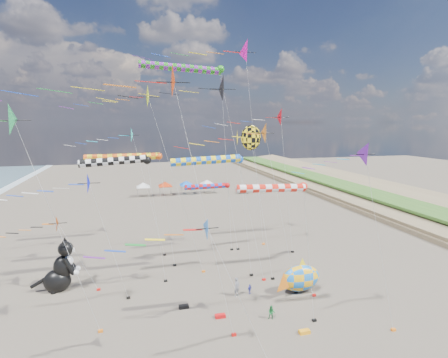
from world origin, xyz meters
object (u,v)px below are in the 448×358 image
(child_green, at_px, (272,313))
(parked_car, at_px, (243,191))
(fish_inflatable, at_px, (300,278))
(cat_inflatable, at_px, (59,265))
(person_adult, at_px, (237,287))
(child_blue, at_px, (250,289))

(child_green, bearing_deg, parked_car, 100.05)
(fish_inflatable, distance_m, child_green, 6.01)
(fish_inflatable, xyz_separation_m, child_green, (-4.59, -3.77, -0.93))
(child_green, height_order, parked_car, child_green)
(cat_inflatable, xyz_separation_m, parked_car, (33.12, 42.28, -2.15))
(person_adult, xyz_separation_m, parked_car, (16.15, 48.11, -0.39))
(cat_inflatable, distance_m, parked_car, 53.75)
(cat_inflatable, relative_size, parked_car, 1.67)
(fish_inflatable, height_order, child_green, fish_inflatable)
(child_blue, bearing_deg, child_green, -115.34)
(fish_inflatable, height_order, parked_car, fish_inflatable)
(cat_inflatable, height_order, fish_inflatable, cat_inflatable)
(person_adult, bearing_deg, child_green, -107.35)
(parked_car, bearing_deg, cat_inflatable, 151.40)
(fish_inflatable, height_order, person_adult, fish_inflatable)
(person_adult, distance_m, child_green, 5.03)
(fish_inflatable, bearing_deg, child_blue, 167.68)
(child_blue, height_order, parked_car, parked_car)
(fish_inflatable, bearing_deg, parked_car, 78.65)
(person_adult, height_order, parked_car, person_adult)
(child_green, height_order, child_blue, child_green)
(person_adult, bearing_deg, child_blue, -32.35)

